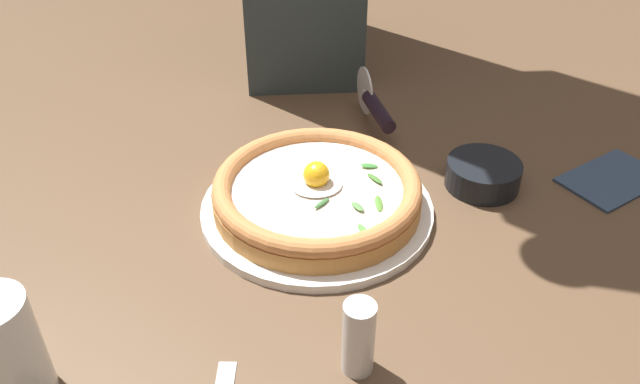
# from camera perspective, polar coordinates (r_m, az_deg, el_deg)

# --- Properties ---
(ground_plane) EXTENTS (2.40, 2.40, 0.03)m
(ground_plane) POSITION_cam_1_polar(r_m,az_deg,el_deg) (0.87, -0.50, -1.63)
(ground_plane) COLOR brown
(ground_plane) RESTS_ON ground
(pizza_plate) EXTENTS (0.30, 0.30, 0.01)m
(pizza_plate) POSITION_cam_1_polar(r_m,az_deg,el_deg) (0.84, -0.00, -1.43)
(pizza_plate) COLOR white
(pizza_plate) RESTS_ON ground
(pizza) EXTENTS (0.27, 0.27, 0.06)m
(pizza) POSITION_cam_1_polar(r_m,az_deg,el_deg) (0.82, 0.00, 0.09)
(pizza) COLOR #C48440
(pizza) RESTS_ON pizza_plate
(side_bowl) EXTENTS (0.10, 0.10, 0.04)m
(side_bowl) POSITION_cam_1_polar(r_m,az_deg,el_deg) (0.91, 14.03, 1.68)
(side_bowl) COLOR black
(side_bowl) RESTS_ON ground
(pizza_cutter) EXTENTS (0.03, 0.16, 0.08)m
(pizza_cutter) POSITION_cam_1_polar(r_m,az_deg,el_deg) (1.01, 4.80, 7.59)
(pizza_cutter) COLOR silver
(pizza_cutter) RESTS_ON ground
(drinking_glass) EXTENTS (0.06, 0.06, 0.12)m
(drinking_glass) POSITION_cam_1_polar(r_m,az_deg,el_deg) (0.67, -25.67, -13.02)
(drinking_glass) COLOR silver
(drinking_glass) RESTS_ON ground
(folded_napkin) EXTENTS (0.16, 0.14, 0.01)m
(folded_napkin) POSITION_cam_1_polar(r_m,az_deg,el_deg) (0.98, 24.31, 1.12)
(folded_napkin) COLOR #324662
(folded_napkin) RESTS_ON ground
(pepper_shaker) EXTENTS (0.03, 0.03, 0.08)m
(pepper_shaker) POSITION_cam_1_polar(r_m,az_deg,el_deg) (0.63, 3.28, -12.67)
(pepper_shaker) COLOR silver
(pepper_shaker) RESTS_ON ground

